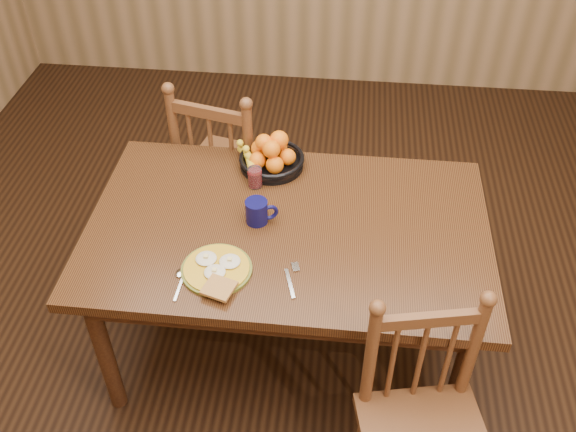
# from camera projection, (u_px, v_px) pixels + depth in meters

# --- Properties ---
(room) EXTENTS (4.52, 5.02, 2.72)m
(room) POSITION_uv_depth(u_px,v_px,m) (288.00, 94.00, 2.15)
(room) COLOR black
(room) RESTS_ON ground
(dining_table) EXTENTS (1.60, 1.00, 0.75)m
(dining_table) POSITION_uv_depth(u_px,v_px,m) (288.00, 241.00, 2.61)
(dining_table) COLOR black
(dining_table) RESTS_ON ground
(chair_far) EXTENTS (0.55, 0.53, 1.01)m
(chair_far) POSITION_uv_depth(u_px,v_px,m) (228.00, 170.00, 3.25)
(chair_far) COLOR #532A18
(chair_far) RESTS_ON ground
(chair_near) EXTENTS (0.51, 0.49, 0.95)m
(chair_near) POSITION_uv_depth(u_px,v_px,m) (423.00, 429.00, 2.20)
(chair_near) COLOR #532A18
(chair_near) RESTS_ON ground
(breakfast_plate) EXTENTS (0.26, 0.30, 0.04)m
(breakfast_plate) POSITION_uv_depth(u_px,v_px,m) (217.00, 269.00, 2.36)
(breakfast_plate) COLOR #59601E
(breakfast_plate) RESTS_ON dining_table
(fork) EXTENTS (0.06, 0.18, 0.00)m
(fork) POSITION_uv_depth(u_px,v_px,m) (292.00, 278.00, 2.34)
(fork) COLOR silver
(fork) RESTS_ON dining_table
(spoon) EXTENTS (0.04, 0.16, 0.01)m
(spoon) POSITION_uv_depth(u_px,v_px,m) (179.00, 278.00, 2.33)
(spoon) COLOR silver
(spoon) RESTS_ON dining_table
(coffee_mug) EXTENTS (0.13, 0.09, 0.10)m
(coffee_mug) POSITION_uv_depth(u_px,v_px,m) (258.00, 211.00, 2.54)
(coffee_mug) COLOR #0B0B3E
(coffee_mug) RESTS_ON dining_table
(juice_glass) EXTENTS (0.06, 0.06, 0.09)m
(juice_glass) POSITION_uv_depth(u_px,v_px,m) (255.00, 178.00, 2.71)
(juice_glass) COLOR silver
(juice_glass) RESTS_ON dining_table
(fruit_bowl) EXTENTS (0.32, 0.29, 0.17)m
(fruit_bowl) POSITION_uv_depth(u_px,v_px,m) (270.00, 156.00, 2.81)
(fruit_bowl) COLOR black
(fruit_bowl) RESTS_ON dining_table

